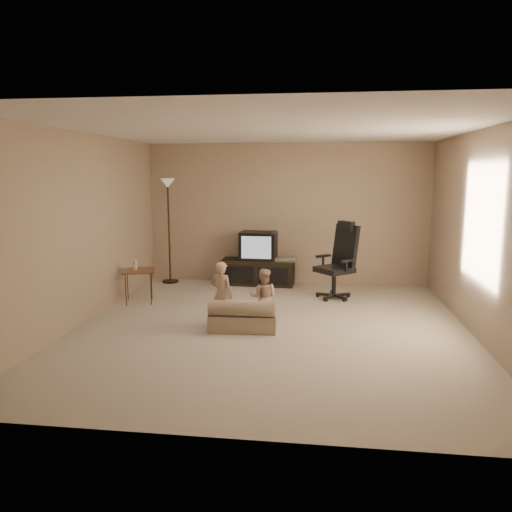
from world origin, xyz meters
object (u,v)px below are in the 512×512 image
Objects in this scene: office_chair at (338,271)px; child_sofa at (243,317)px; floor_lamp at (168,207)px; side_table at (138,271)px; toddler_right at (263,297)px; tv_stand at (259,263)px; toddler_left at (222,294)px.

child_sofa is at bearing -75.74° from office_chair.
child_sofa is at bearing -56.09° from floor_lamp.
side_table is 2.23m from toddler_right.
toddler_right reaches higher than side_table.
side_table is at bearing -91.89° from floor_lamp.
floor_lamp is 2.48× the size of toddler_right.
floor_lamp reaches higher than tv_stand.
toddler_left is at bearing -59.34° from floor_lamp.
toddler_left is at bearing 10.08° from toddler_right.
side_table is at bearing -136.31° from tv_stand.
child_sofa is at bearing 170.65° from toddler_left.
floor_lamp reaches higher than child_sofa.
toddler_right is (1.99, -2.36, -0.99)m from floor_lamp.
tv_stand is 1.57× the size of toddler_left.
floor_lamp is at bearing 88.11° from side_table.
floor_lamp reaches higher than toddler_right.
tv_stand is 2.41m from toddler_right.
floor_lamp is at bearing -146.22° from office_chair.
toddler_right is at bearing -23.97° from side_table.
toddler_left is (-0.30, 0.16, 0.26)m from child_sofa.
office_chair reaches higher than toddler_left.
toddler_right is (2.04, -0.91, -0.12)m from side_table.
toddler_right reaches higher than child_sofa.
office_chair reaches higher than toddler_right.
tv_stand is 1.90m from floor_lamp.
floor_lamp reaches higher than toddler_left.
child_sofa is at bearing 47.69° from toddler_right.
child_sofa is (0.13, -2.64, -0.23)m from tv_stand.
office_chair is at bearing -113.81° from toddler_left.
toddler_left reaches higher than child_sofa.
toddler_left is (-1.54, -1.69, -0.01)m from office_chair.
office_chair is 1.77× the size of side_table.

